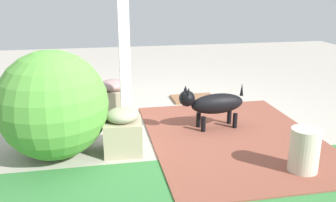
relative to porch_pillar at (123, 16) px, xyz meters
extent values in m
plane|color=#A59E92|center=(-0.37, 0.13, -1.26)|extent=(12.00, 12.00, 0.00)
cube|color=brown|center=(-1.10, 0.76, -1.25)|extent=(1.80, 2.40, 0.02)
cube|color=white|center=(0.00, 0.00, 0.00)|extent=(0.12, 0.12, 2.52)
cube|color=gray|center=(0.13, -0.42, -1.11)|extent=(0.42, 0.37, 0.30)
ellipsoid|color=gray|center=(0.13, -0.42, -0.91)|extent=(0.34, 0.34, 0.15)
cube|color=tan|center=(0.11, 0.87, -1.10)|extent=(0.39, 0.40, 0.33)
ellipsoid|color=gray|center=(0.11, 0.87, -0.87)|extent=(0.32, 0.32, 0.14)
sphere|color=#509538|center=(0.75, 0.83, -0.74)|extent=(1.04, 1.04, 1.04)
cylinder|color=#A86444|center=(0.93, -0.38, -1.16)|extent=(0.28, 0.28, 0.20)
cylinder|color=#39843C|center=(0.93, -0.38, -0.81)|extent=(0.16, 0.16, 0.49)
cylinder|color=#A8563D|center=(0.56, -0.81, -1.15)|extent=(0.20, 0.20, 0.23)
ellipsoid|color=#336A34|center=(0.56, -0.81, -0.94)|extent=(0.35, 0.35, 0.21)
ellipsoid|color=black|center=(-1.00, 0.44, -0.96)|extent=(0.65, 0.28, 0.23)
sphere|color=black|center=(-0.63, 0.48, -0.86)|extent=(0.18, 0.18, 0.18)
cone|color=black|center=(-0.64, 0.53, -0.76)|extent=(0.05, 0.05, 0.07)
cone|color=black|center=(-0.63, 0.43, -0.76)|extent=(0.05, 0.05, 0.07)
cylinder|color=black|center=(-0.81, 0.54, -1.17)|extent=(0.05, 0.05, 0.19)
cylinder|color=black|center=(-0.80, 0.39, -1.17)|extent=(0.05, 0.05, 0.19)
cylinder|color=black|center=(-1.20, 0.50, -1.17)|extent=(0.05, 0.05, 0.19)
cylinder|color=black|center=(-1.19, 0.35, -1.17)|extent=(0.05, 0.05, 0.19)
cone|color=black|center=(-1.30, 0.41, -0.81)|extent=(0.04, 0.04, 0.15)
cylinder|color=beige|center=(-1.42, 1.60, -1.06)|extent=(0.26, 0.26, 0.41)
cube|color=brown|center=(-1.04, -0.74, -1.25)|extent=(0.63, 0.42, 0.03)
camera|label=1|loc=(0.33, 4.29, 0.33)|focal=39.74mm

